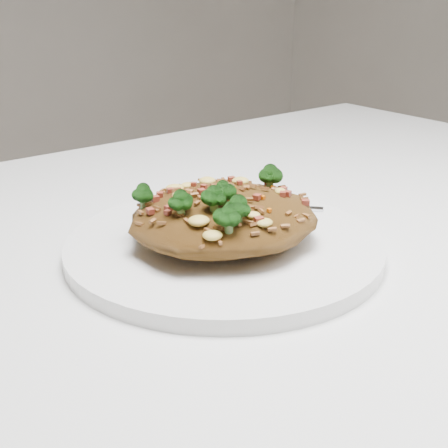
{
  "coord_description": "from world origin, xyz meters",
  "views": [
    {
      "loc": [
        -0.37,
        -0.45,
        0.99
      ],
      "look_at": [
        -0.05,
        -0.03,
        0.78
      ],
      "focal_mm": 50.0,
      "sensor_mm": 36.0,
      "label": 1
    }
  ],
  "objects_px": {
    "dining_table": "(242,310)",
    "fork": "(253,205)",
    "fried_rice": "(224,210)",
    "plate": "(224,246)"
  },
  "relations": [
    {
      "from": "dining_table",
      "to": "fork",
      "type": "distance_m",
      "value": 0.11
    },
    {
      "from": "fried_rice",
      "to": "plate",
      "type": "bearing_deg",
      "value": 34.01
    },
    {
      "from": "dining_table",
      "to": "plate",
      "type": "bearing_deg",
      "value": -147.98
    },
    {
      "from": "dining_table",
      "to": "plate",
      "type": "relative_size",
      "value": 4.13
    },
    {
      "from": "dining_table",
      "to": "plate",
      "type": "xyz_separation_m",
      "value": [
        -0.05,
        -0.03,
        0.1
      ]
    },
    {
      "from": "dining_table",
      "to": "fried_rice",
      "type": "height_order",
      "value": "fried_rice"
    },
    {
      "from": "dining_table",
      "to": "fork",
      "type": "bearing_deg",
      "value": 34.55
    },
    {
      "from": "dining_table",
      "to": "fork",
      "type": "xyz_separation_m",
      "value": [
        0.03,
        0.02,
        0.11
      ]
    },
    {
      "from": "dining_table",
      "to": "fork",
      "type": "height_order",
      "value": "fork"
    },
    {
      "from": "fried_rice",
      "to": "fork",
      "type": "xyz_separation_m",
      "value": [
        0.08,
        0.05,
        -0.03
      ]
    }
  ]
}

